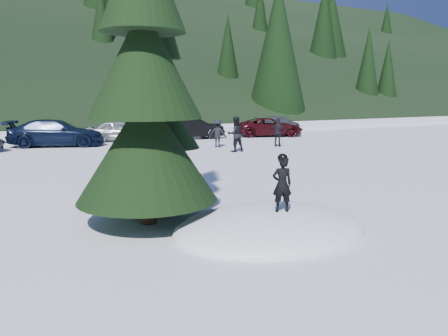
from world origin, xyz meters
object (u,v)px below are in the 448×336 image
spruce_short (166,127)px  adult_0 (235,134)px  adult_2 (218,133)px  child_skier (282,184)px  car_5 (190,128)px  adult_1 (278,133)px  car_6 (270,127)px  car_3 (56,133)px  car_7 (279,124)px  car_4 (121,131)px  spruce_tall (144,78)px

spruce_short → adult_0: bearing=51.5°
adult_0 → adult_2: size_ratio=1.17×
adult_0 → child_skier: bearing=69.8°
child_skier → car_5: child_skier is taller
adult_1 → car_6: 6.44m
spruce_short → car_3: bearing=93.0°
car_7 → child_skier: bearing=130.0°
adult_1 → car_5: adult_1 is taller
car_4 → car_5: 4.60m
adult_0 → car_4: size_ratio=0.47×
car_3 → car_4: size_ratio=1.36×
car_4 → car_7: 13.55m
child_skier → adult_0: (5.81, 12.38, -0.14)m
adult_0 → spruce_short: bearing=56.4°
car_4 → adult_1: bearing=-109.9°
car_5 → car_6: (5.88, -0.78, -0.09)m
spruce_tall → adult_2: spruce_tall is taller
car_6 → adult_2: bearing=143.2°
adult_2 → car_4: size_ratio=0.40×
adult_1 → car_7: 10.80m
car_3 → adult_0: bearing=-112.4°
adult_2 → car_3: size_ratio=0.30×
adult_1 → car_5: bearing=-18.9°
spruce_short → child_skier: (1.30, -3.45, -1.03)m
spruce_tall → child_skier: size_ratio=7.32×
child_skier → adult_0: 13.67m
adult_0 → adult_2: adult_0 is taller
car_5 → car_7: (8.92, 2.45, -0.12)m
adult_2 → car_3: 9.35m
spruce_tall → car_3: 17.49m
car_4 → car_7: (13.45, 1.68, -0.05)m
adult_1 → car_3: bearing=19.5°
spruce_tall → adult_0: bearing=51.9°
car_5 → car_6: 5.94m
spruce_short → car_6: (13.57, 15.38, -1.45)m
adult_2 → car_4: bearing=-19.4°
car_4 → car_7: bearing=-58.1°
spruce_short → car_6: size_ratio=1.14×
car_7 → spruce_short: bearing=123.0°
adult_0 → car_3: 10.58m
child_skier → car_6: (12.27, 18.83, -0.41)m
car_4 → car_6: size_ratio=0.83×
child_skier → adult_1: (9.10, 13.23, -0.26)m
adult_2 → car_7: (9.41, 7.50, -0.17)m
spruce_tall → spruce_short: bearing=54.5°
spruce_short → spruce_tall: bearing=-125.5°
spruce_tall → car_4: (4.15, 18.33, -2.65)m
adult_1 → car_3: (-11.24, 6.13, -0.04)m
car_5 → car_6: bearing=-98.7°
child_skier → car_3: (-2.14, 19.36, -0.30)m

